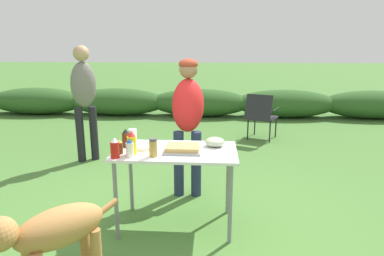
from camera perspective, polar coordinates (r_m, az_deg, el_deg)
The scene contains 17 objects.
ground_plane at distance 3.39m, azimuth -2.61°, elevation -15.73°, with size 60.00×60.00×0.00m, color #477533.
shrub_hedge at distance 8.15m, azimuth 1.34°, elevation 4.26°, with size 14.40×0.90×0.64m.
folding_table at distance 3.11m, azimuth -2.74°, elevation -5.04°, with size 1.10×0.64×0.74m.
food_tray at distance 3.04m, azimuth -1.55°, elevation -3.45°, with size 0.33×0.27×0.06m.
plate_stack at distance 3.19m, azimuth -8.04°, elevation -2.98°, with size 0.25×0.25×0.03m, color white.
mixing_bowl at distance 3.20m, azimuth 3.83°, elevation -2.32°, with size 0.19×0.19×0.08m, color #ADBC99.
paper_cup_stack at distance 3.30m, azimuth -9.87°, elevation -1.43°, with size 0.08×0.08×0.15m, color white.
mayo_bottle at distance 2.92m, azimuth -10.33°, elevation -3.37°, with size 0.06×0.06×0.16m.
spice_jar at distance 2.91m, azimuth -6.48°, elevation -3.28°, with size 0.07×0.07×0.16m.
ketchup_bottle at distance 2.93m, azimuth -12.75°, elevation -3.31°, with size 0.07×0.07×0.18m.
bbq_sauce_bottle at distance 3.22m, azimuth -10.96°, elevation -1.71°, with size 0.07×0.07×0.17m.
beer_bottle at distance 3.03m, azimuth -12.02°, elevation -3.09°, with size 0.06×0.06×0.13m.
mustard_bottle at distance 2.99m, azimuth -10.00°, elevation -2.54°, with size 0.08×0.08×0.21m.
standing_person_in_dark_puffer at distance 3.78m, azimuth -0.70°, elevation 2.74°, with size 0.36×0.47×1.52m.
standing_person_in_gray_fleece at distance 5.09m, azimuth -17.55°, elevation 5.65°, with size 0.43×0.40×1.66m.
dog at distance 2.58m, azimuth -22.32°, elevation -15.78°, with size 0.72×0.79×0.66m.
camp_chair_green_behind_table at distance 6.16m, azimuth 11.42°, elevation 2.26°, with size 0.66×0.73×0.83m.
Camera 1 is at (0.34, -2.93, 1.66)m, focal length 32.00 mm.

